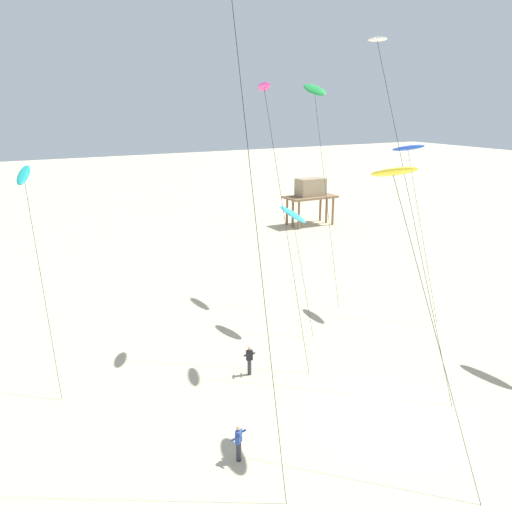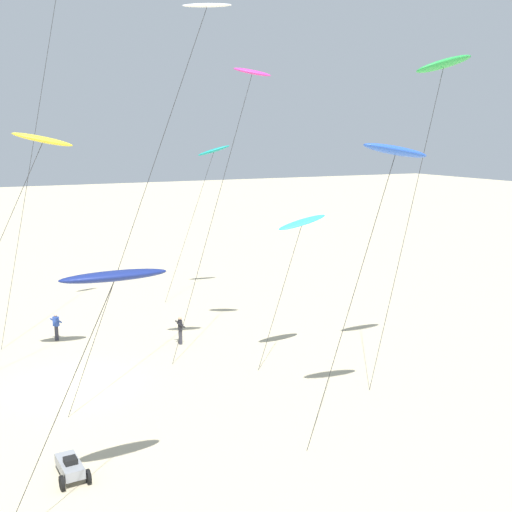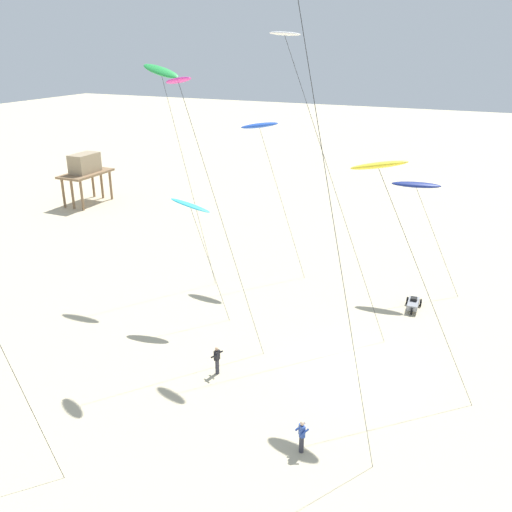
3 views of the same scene
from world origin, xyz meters
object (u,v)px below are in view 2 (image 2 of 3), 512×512
(kite_yellow, at_px, (42,141))
(kite_flyer_nearest, at_px, (180,329))
(kite_navy, at_px, (114,277))
(kite_teal, at_px, (213,152))
(kite_cyan, at_px, (302,223))
(beach_buggy, at_px, (70,467))
(kite_magenta, at_px, (251,77))
(kite_white, at_px, (204,15))
(kite_blue, at_px, (395,152))
(kite_green, at_px, (443,66))
(kite_flyer_middle, at_px, (56,326))

(kite_yellow, distance_m, kite_flyer_nearest, 13.47)
(kite_navy, distance_m, kite_teal, 29.00)
(kite_cyan, distance_m, beach_buggy, 16.58)
(kite_magenta, bearing_deg, kite_white, -45.59)
(kite_blue, bearing_deg, kite_green, 124.46)
(kite_white, xyz_separation_m, kite_cyan, (-1.28, 5.81, -9.62))
(kite_green, distance_m, beach_buggy, 23.44)
(kite_magenta, bearing_deg, beach_buggy, -50.84)
(kite_flyer_nearest, bearing_deg, kite_green, 42.16)
(kite_blue, bearing_deg, kite_navy, -83.42)
(kite_green, relative_size, kite_flyer_nearest, 9.58)
(kite_navy, relative_size, kite_blue, 0.69)
(kite_magenta, xyz_separation_m, beach_buggy, (9.67, -11.87, -14.65))
(kite_navy, bearing_deg, beach_buggy, -161.09)
(kite_blue, xyz_separation_m, kite_flyer_middle, (-18.29, -10.19, -10.53))
(kite_white, bearing_deg, kite_green, 71.89)
(kite_white, height_order, kite_flyer_middle, kite_white)
(kite_cyan, bearing_deg, kite_green, 44.93)
(kite_white, xyz_separation_m, beach_buggy, (5.44, -7.56, -16.76))
(kite_navy, relative_size, kite_magenta, 0.52)
(kite_cyan, relative_size, kite_flyer_nearest, 4.83)
(kite_green, bearing_deg, kite_white, -108.11)
(kite_navy, relative_size, beach_buggy, 3.93)
(kite_white, relative_size, kite_flyer_nearest, 10.65)
(kite_teal, relative_size, kite_cyan, 1.42)
(kite_teal, height_order, kite_flyer_middle, kite_teal)
(kite_magenta, height_order, beach_buggy, kite_magenta)
(kite_white, distance_m, kite_cyan, 11.31)
(kite_navy, distance_m, kite_flyer_nearest, 18.71)
(kite_teal, distance_m, kite_flyer_middle, 17.06)
(kite_cyan, distance_m, kite_flyer_nearest, 10.00)
(kite_blue, distance_m, kite_flyer_nearest, 18.19)
(kite_yellow, height_order, kite_flyer_middle, kite_yellow)
(kite_green, xyz_separation_m, kite_yellow, (-7.87, -16.94, -3.44))
(kite_magenta, distance_m, beach_buggy, 21.19)
(kite_yellow, bearing_deg, kite_blue, 43.87)
(kite_magenta, height_order, kite_white, kite_white)
(kite_flyer_nearest, bearing_deg, kite_flyer_middle, -121.87)
(kite_blue, xyz_separation_m, beach_buggy, (-1.88, -12.43, -11.00))
(kite_teal, bearing_deg, beach_buggy, -33.85)
(kite_white, distance_m, kite_flyer_nearest, 17.77)
(kite_yellow, bearing_deg, kite_white, 55.41)
(kite_cyan, height_order, kite_blue, kite_blue)
(kite_white, relative_size, kite_green, 1.11)
(kite_white, relative_size, kite_yellow, 1.44)
(kite_teal, xyz_separation_m, kite_yellow, (12.30, -13.73, 0.96))
(kite_blue, bearing_deg, kite_yellow, -136.13)
(kite_navy, xyz_separation_m, kite_teal, (-25.35, 13.77, 2.92))
(kite_flyer_middle, bearing_deg, beach_buggy, -7.77)
(kite_green, xyz_separation_m, kite_flyer_middle, (-14.41, -15.84, -14.33))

